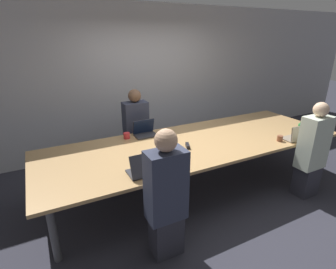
{
  "coord_description": "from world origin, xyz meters",
  "views": [
    {
      "loc": [
        -2.01,
        -2.99,
        2.23
      ],
      "look_at": [
        -0.42,
        0.1,
        0.9
      ],
      "focal_mm": 28.0,
      "sensor_mm": 36.0,
      "label": 1
    }
  ],
  "objects_px": {
    "person_near_right": "(312,152)",
    "cup_near_right": "(280,138)",
    "person_near_left": "(166,197)",
    "cup_far_midleft": "(127,136)",
    "stapler": "(188,146)",
    "cup_near_left": "(164,165)",
    "laptop_near_right": "(296,136)",
    "person_far_midleft": "(136,132)",
    "laptop_near_left": "(144,169)",
    "bottle_near_right": "(300,129)",
    "laptop_far_midleft": "(145,131)"
  },
  "relations": [
    {
      "from": "person_near_right",
      "to": "cup_near_right",
      "type": "distance_m",
      "value": 0.46
    },
    {
      "from": "cup_near_right",
      "to": "person_near_left",
      "type": "xyz_separation_m",
      "value": [
        -2.11,
        -0.44,
        -0.1
      ]
    },
    {
      "from": "cup_far_midleft",
      "to": "stapler",
      "type": "bearing_deg",
      "value": -48.06
    },
    {
      "from": "cup_far_midleft",
      "to": "stapler",
      "type": "xyz_separation_m",
      "value": [
        0.65,
        -0.72,
        -0.02
      ]
    },
    {
      "from": "cup_near_left",
      "to": "cup_far_midleft",
      "type": "distance_m",
      "value": 1.12
    },
    {
      "from": "cup_near_left",
      "to": "cup_far_midleft",
      "type": "bearing_deg",
      "value": 93.61
    },
    {
      "from": "laptop_near_right",
      "to": "person_far_midleft",
      "type": "bearing_deg",
      "value": -39.74
    },
    {
      "from": "laptop_near_left",
      "to": "person_far_midleft",
      "type": "relative_size",
      "value": 0.24
    },
    {
      "from": "person_near_left",
      "to": "cup_near_left",
      "type": "xyz_separation_m",
      "value": [
        0.2,
        0.46,
        0.11
      ]
    },
    {
      "from": "bottle_near_right",
      "to": "laptop_far_midleft",
      "type": "height_order",
      "value": "laptop_far_midleft"
    },
    {
      "from": "person_near_left",
      "to": "laptop_near_right",
      "type": "bearing_deg",
      "value": -171.53
    },
    {
      "from": "bottle_near_right",
      "to": "cup_far_midleft",
      "type": "bearing_deg",
      "value": 156.54
    },
    {
      "from": "bottle_near_right",
      "to": "cup_near_left",
      "type": "xyz_separation_m",
      "value": [
        -2.42,
        -0.04,
        -0.04
      ]
    },
    {
      "from": "laptop_far_midleft",
      "to": "laptop_near_left",
      "type": "bearing_deg",
      "value": -113.04
    },
    {
      "from": "person_far_midleft",
      "to": "stapler",
      "type": "height_order",
      "value": "person_far_midleft"
    },
    {
      "from": "laptop_near_left",
      "to": "stapler",
      "type": "height_order",
      "value": "laptop_near_left"
    },
    {
      "from": "cup_near_right",
      "to": "stapler",
      "type": "height_order",
      "value": "cup_near_right"
    },
    {
      "from": "person_near_right",
      "to": "person_near_left",
      "type": "xyz_separation_m",
      "value": [
        -2.34,
        -0.05,
        0.02
      ]
    },
    {
      "from": "cup_near_right",
      "to": "laptop_far_midleft",
      "type": "height_order",
      "value": "laptop_far_midleft"
    },
    {
      "from": "cup_near_right",
      "to": "cup_far_midleft",
      "type": "height_order",
      "value": "cup_far_midleft"
    },
    {
      "from": "cup_near_right",
      "to": "person_far_midleft",
      "type": "relative_size",
      "value": 0.06
    },
    {
      "from": "bottle_near_right",
      "to": "stapler",
      "type": "distance_m",
      "value": 1.89
    },
    {
      "from": "person_near_right",
      "to": "cup_far_midleft",
      "type": "relative_size",
      "value": 14.78
    },
    {
      "from": "cup_near_left",
      "to": "person_far_midleft",
      "type": "height_order",
      "value": "person_far_midleft"
    },
    {
      "from": "cup_near_left",
      "to": "person_far_midleft",
      "type": "relative_size",
      "value": 0.07
    },
    {
      "from": "cup_near_left",
      "to": "cup_far_midleft",
      "type": "xyz_separation_m",
      "value": [
        -0.07,
        1.12,
        -0.01
      ]
    },
    {
      "from": "laptop_near_right",
      "to": "laptop_far_midleft",
      "type": "bearing_deg",
      "value": -32.51
    },
    {
      "from": "laptop_near_left",
      "to": "person_far_midleft",
      "type": "height_order",
      "value": "person_far_midleft"
    },
    {
      "from": "cup_far_midleft",
      "to": "laptop_far_midleft",
      "type": "bearing_deg",
      "value": -0.02
    },
    {
      "from": "laptop_near_right",
      "to": "cup_far_midleft",
      "type": "bearing_deg",
      "value": -28.91
    },
    {
      "from": "person_near_right",
      "to": "cup_near_right",
      "type": "xyz_separation_m",
      "value": [
        -0.22,
        0.38,
        0.12
      ]
    },
    {
      "from": "bottle_near_right",
      "to": "cup_far_midleft",
      "type": "distance_m",
      "value": 2.72
    },
    {
      "from": "cup_near_right",
      "to": "laptop_far_midleft",
      "type": "distance_m",
      "value": 2.04
    },
    {
      "from": "cup_near_right",
      "to": "cup_far_midleft",
      "type": "distance_m",
      "value": 2.29
    },
    {
      "from": "cup_near_right",
      "to": "person_near_right",
      "type": "bearing_deg",
      "value": -59.65
    },
    {
      "from": "bottle_near_right",
      "to": "stapler",
      "type": "height_order",
      "value": "bottle_near_right"
    },
    {
      "from": "cup_near_right",
      "to": "person_near_left",
      "type": "bearing_deg",
      "value": -168.35
    },
    {
      "from": "person_near_right",
      "to": "bottle_near_right",
      "type": "relative_size",
      "value": 6.77
    },
    {
      "from": "laptop_near_right",
      "to": "person_far_midleft",
      "type": "height_order",
      "value": "person_far_midleft"
    },
    {
      "from": "person_near_right",
      "to": "bottle_near_right",
      "type": "bearing_deg",
      "value": -122.7
    },
    {
      "from": "cup_near_left",
      "to": "laptop_near_right",
      "type": "bearing_deg",
      "value": -2.82
    },
    {
      "from": "bottle_near_right",
      "to": "cup_far_midleft",
      "type": "xyz_separation_m",
      "value": [
        -2.49,
        1.08,
        -0.05
      ]
    },
    {
      "from": "person_near_right",
      "to": "person_near_left",
      "type": "distance_m",
      "value": 2.34
    },
    {
      "from": "laptop_near_left",
      "to": "cup_far_midleft",
      "type": "relative_size",
      "value": 3.55
    },
    {
      "from": "person_near_left",
      "to": "laptop_far_midleft",
      "type": "height_order",
      "value": "person_near_left"
    },
    {
      "from": "stapler",
      "to": "laptop_near_right",
      "type": "bearing_deg",
      "value": 4.48
    },
    {
      "from": "person_near_right",
      "to": "stapler",
      "type": "distance_m",
      "value": 1.76
    },
    {
      "from": "cup_near_left",
      "to": "laptop_far_midleft",
      "type": "xyz_separation_m",
      "value": [
        0.23,
        1.12,
        0.02
      ]
    },
    {
      "from": "laptop_far_midleft",
      "to": "stapler",
      "type": "xyz_separation_m",
      "value": [
        0.35,
        -0.72,
        -0.05
      ]
    },
    {
      "from": "bottle_near_right",
      "to": "stapler",
      "type": "xyz_separation_m",
      "value": [
        -1.85,
        0.36,
        -0.06
      ]
    }
  ]
}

